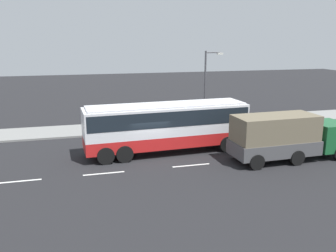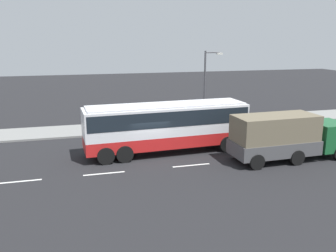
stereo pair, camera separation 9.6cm
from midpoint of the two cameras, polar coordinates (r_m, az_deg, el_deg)
ground_plane at (r=24.10m, az=-2.95°, el=-4.86°), size 120.00×120.00×0.00m
sidewalk_curb at (r=31.72m, az=-5.99°, el=-0.23°), size 80.00×4.00×0.15m
lane_centreline at (r=21.91m, az=-1.46°, el=-6.76°), size 39.65×0.16×0.01m
coach_bus at (r=24.44m, az=-0.08°, el=0.53°), size 11.33×3.23×3.38m
cargo_truck at (r=24.28m, az=18.49°, el=-1.49°), size 7.91×2.78×2.99m
pedestrian_near_curb at (r=30.85m, az=-7.68°, el=1.28°), size 0.32×0.32×1.66m
street_lamp at (r=31.19m, az=6.29°, el=6.70°), size 1.61×0.24×6.55m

